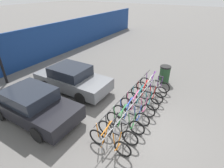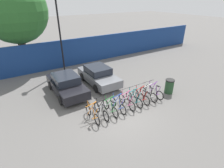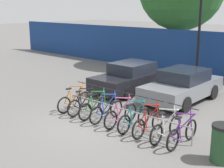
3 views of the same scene
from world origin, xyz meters
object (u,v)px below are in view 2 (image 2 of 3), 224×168
bicycle_blue (118,105)px  car_grey (98,75)px  bike_rack (125,99)px  trash_bin (169,86)px  car_black (67,84)px  tree_behind_hoarding (14,11)px  lamp_post (60,30)px  bicycle_orange (92,114)px  bicycle_purple (154,92)px  bicycle_pink (127,101)px  bicycle_red (141,96)px  bicycle_green (110,108)px  bicycle_white (148,94)px  bicycle_teal (134,99)px  bicycle_black (101,111)px

bicycle_blue → car_grey: 4.02m
bike_rack → trash_bin: (3.67, -0.33, 0.02)m
car_black → tree_behind_hoarding: (-1.59, 7.05, 4.48)m
bicycle_blue → lamp_post: lamp_post is taller
bicycle_orange → tree_behind_hoarding: 11.92m
bicycle_purple → bicycle_blue: bearing=-177.1°
car_black → tree_behind_hoarding: tree_behind_hoarding is taller
bicycle_pink → bicycle_red: same height
car_grey → lamp_post: 5.24m
bike_rack → bicycle_purple: bearing=-3.6°
bike_rack → bicycle_green: size_ratio=3.11×
lamp_post → tree_behind_hoarding: size_ratio=0.84×
bicycle_orange → bicycle_white: same height
bicycle_green → car_black: 3.96m
bicycle_purple → trash_bin: 1.30m
bicycle_pink → trash_bin: (3.66, -0.18, 0.14)m
car_grey → tree_behind_hoarding: size_ratio=0.53×
bicycle_purple → lamp_post: lamp_post is taller
bicycle_green → bicycle_white: same height
bicycle_white → tree_behind_hoarding: tree_behind_hoarding is taller
bicycle_orange → bicycle_teal: size_ratio=1.00×
bicycle_blue → trash_bin: size_ratio=1.66×
bicycle_green → tree_behind_hoarding: 12.15m
bicycle_purple → lamp_post: bearing=117.7°
bicycle_green → car_black: car_black is taller
bicycle_teal → bicycle_white: 1.24m
bicycle_purple → bicycle_black: bearing=-177.1°
bicycle_orange → bicycle_black: size_ratio=1.00×
bike_rack → bicycle_orange: 2.40m
car_black → lamp_post: bearing=73.6°
bicycle_teal → tree_behind_hoarding: size_ratio=0.21×
bicycle_red → bicycle_purple: bearing=-3.0°
bicycle_pink → bicycle_purple: bearing=2.2°
tree_behind_hoarding → bicycle_blue: bearing=-72.2°
bicycle_orange → car_black: car_black is taller
car_black → bicycle_blue: bearing=-63.3°
bicycle_white → tree_behind_hoarding: size_ratio=0.21×
bicycle_pink → tree_behind_hoarding: bearing=113.3°
bicycle_red → bicycle_blue: bearing=177.0°
bicycle_orange → car_grey: 4.68m
bicycle_blue → bicycle_white: bearing=-1.4°
car_grey → lamp_post: bearing=109.4°
car_black → trash_bin: (6.21, -3.91, -0.17)m
bicycle_orange → bicycle_purple: (4.78, 0.00, 0.00)m
bicycle_red → bicycle_purple: size_ratio=1.00×
bike_rack → bicycle_blue: bearing=-167.4°
bicycle_white → bicycle_black: bearing=178.5°
bicycle_blue → bicycle_purple: size_ratio=1.00×
bicycle_red → tree_behind_hoarding: tree_behind_hoarding is taller
bicycle_green → bicycle_purple: 3.60m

